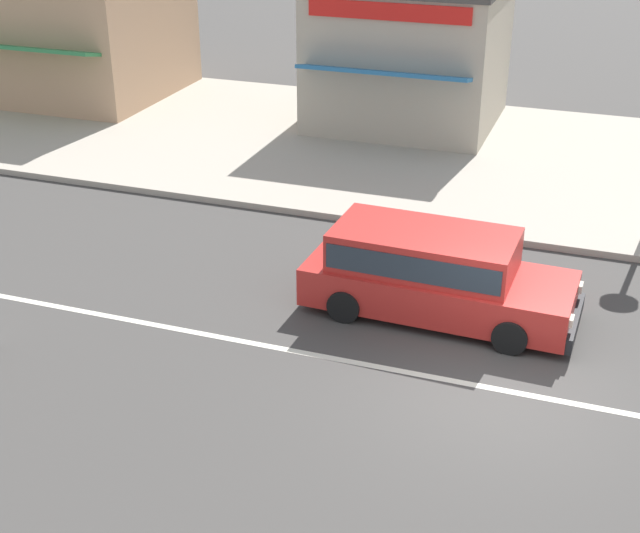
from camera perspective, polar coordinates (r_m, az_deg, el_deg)
ground_plane at (r=14.27m, az=11.26°, el=-7.72°), size 160.00×160.00×0.00m
lane_centre_stripe at (r=14.27m, az=11.26°, el=-7.71°), size 50.40×0.14×0.01m
kerb_strip at (r=23.67m, az=15.40°, el=6.08°), size 68.00×10.00×0.15m
minivan_red_0 at (r=15.85m, az=7.18°, el=-0.23°), size 4.87×2.05×1.56m
shopfront_mid_block at (r=30.17m, az=-15.44°, el=14.89°), size 6.02×6.36×4.48m
shopfront_far_kios at (r=26.11m, az=5.74°, el=13.58°), size 5.15×5.65×4.08m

